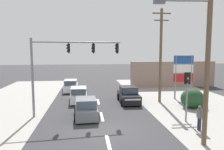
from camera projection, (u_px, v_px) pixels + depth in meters
name	position (u px, v px, depth m)	size (l,w,h in m)	color
ground_plane	(105.00, 130.00, 13.89)	(140.00, 140.00, 0.00)	#303033
lane_dash_near	(108.00, 143.00, 11.92)	(0.20, 2.40, 0.01)	silver
lane_dash_mid	(102.00, 116.00, 16.85)	(0.20, 2.40, 0.01)	silver
lane_dash_far	(98.00, 102.00, 21.79)	(0.20, 2.40, 0.01)	silver
kerb_right_verge	(218.00, 116.00, 16.92)	(10.00, 44.00, 0.02)	gray
utility_pole_foreground_right	(206.00, 40.00, 11.11)	(3.78, 0.47, 10.45)	brown
utility_pole_midground_right	(161.00, 54.00, 21.14)	(1.80, 0.26, 9.05)	brown
traffic_signal_mast	(64.00, 60.00, 16.71)	(6.87, 0.88, 6.00)	slate
pedestal_signal_right_kerb	(187.00, 88.00, 15.30)	(0.44, 0.30, 3.56)	slate
shopping_plaza_sign	(183.00, 71.00, 22.75)	(2.10, 0.16, 4.60)	slate
roadside_bush	(194.00, 99.00, 19.26)	(2.14, 1.83, 1.72)	#1E4223
shopfront_wall_far	(173.00, 74.00, 30.78)	(12.00, 1.00, 3.60)	gray
hatchback_receding_far	(86.00, 108.00, 16.51)	(1.90, 3.70, 1.53)	slate
hatchback_crossing_left	(71.00, 86.00, 27.03)	(1.79, 3.64, 1.53)	silver
hatchback_kerbside_parked	(79.00, 95.00, 21.49)	(1.84, 3.67, 1.53)	silver
sedan_oncoming_near	(128.00, 95.00, 21.54)	(1.94, 4.26, 1.56)	black
pedestrian_at_kerb	(200.00, 117.00, 13.73)	(0.25, 0.56, 1.63)	#232838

